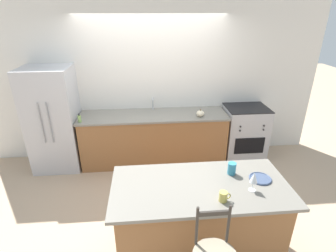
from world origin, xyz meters
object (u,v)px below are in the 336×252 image
refrigerator (54,120)px  tumbler_cup (232,168)px  wine_glass (254,178)px  soap_bottle (79,119)px  pumpkin_decoration (200,113)px  coffee_mug (223,196)px  oven_range (244,132)px  dinner_plate (260,178)px

refrigerator → tumbler_cup: (2.43, -1.89, 0.13)m
wine_glass → soap_bottle: wine_glass is taller
pumpkin_decoration → coffee_mug: bearing=-96.0°
oven_range → coffee_mug: size_ratio=8.69×
coffee_mug → tumbler_cup: (0.21, 0.42, 0.02)m
coffee_mug → tumbler_cup: size_ratio=0.84×
coffee_mug → soap_bottle: (-1.74, 2.09, -0.02)m
pumpkin_decoration → oven_range: bearing=12.3°
oven_range → pumpkin_decoration: (-0.88, -0.19, 0.47)m
oven_range → coffee_mug: 2.64m
dinner_plate → refrigerator: bearing=143.3°
refrigerator → coffee_mug: refrigerator is taller
wine_glass → pumpkin_decoration: wine_glass is taller
oven_range → wine_glass: wine_glass is taller
wine_glass → coffee_mug: 0.36m
wine_glass → tumbler_cup: (-0.12, 0.29, -0.08)m
oven_range → dinner_plate: 2.19m
coffee_mug → pumpkin_decoration: size_ratio=0.84×
oven_range → wine_glass: bearing=-109.4°
oven_range → wine_glass: size_ratio=4.75×
wine_glass → coffee_mug: bearing=-158.8°
refrigerator → tumbler_cup: refrigerator is taller
wine_glass → oven_range: bearing=70.6°
dinner_plate → coffee_mug: bearing=-148.5°
oven_range → tumbler_cup: (-0.90, -1.93, 0.52)m
wine_glass → coffee_mug: wine_glass is taller
oven_range → soap_bottle: soap_bottle is taller
wine_glass → soap_bottle: size_ratio=1.44×
dinner_plate → pumpkin_decoration: pumpkin_decoration is taller
refrigerator → dinner_plate: refrigerator is taller
refrigerator → oven_range: size_ratio=1.80×
soap_bottle → coffee_mug: bearing=-50.2°
oven_range → soap_bottle: bearing=-174.8°
wine_glass → pumpkin_decoration: size_ratio=1.53×
tumbler_cup → refrigerator: bearing=142.1°
coffee_mug → wine_glass: bearing=21.2°
oven_range → soap_bottle: 2.90m
oven_range → dinner_plate: size_ratio=4.21×
wine_glass → soap_bottle: 2.85m
pumpkin_decoration → refrigerator: bearing=176.3°
tumbler_cup → soap_bottle: bearing=139.5°
oven_range → tumbler_cup: 2.19m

